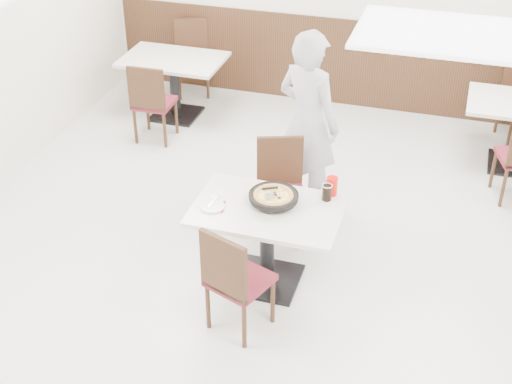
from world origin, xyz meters
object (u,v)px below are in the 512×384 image
(side_plate, at_px, (213,207))
(red_cup, at_px, (332,186))
(cola_glass, at_px, (327,193))
(bg_chair_left_far, at_px, (192,59))
(pizza, at_px, (273,197))
(chair_near, at_px, (240,278))
(bg_chair_left_near, at_px, (154,101))
(main_table, at_px, (267,246))
(bg_table_left, at_px, (175,87))
(diner_person, at_px, (308,123))
(pizza_pan, at_px, (274,199))
(chair_far, at_px, (281,193))

(side_plate, xyz_separation_m, red_cup, (0.88, 0.47, 0.07))
(cola_glass, bearing_deg, bg_chair_left_far, 127.51)
(pizza, distance_m, side_plate, 0.50)
(chair_near, distance_m, bg_chair_left_far, 4.46)
(bg_chair_left_near, relative_size, bg_chair_left_far, 1.00)
(main_table, bearing_deg, cola_glass, 31.99)
(main_table, bearing_deg, bg_chair_left_far, 120.28)
(bg_table_left, distance_m, bg_chair_left_near, 0.63)
(red_cup, relative_size, bg_chair_left_near, 0.17)
(chair_near, relative_size, side_plate, 4.82)
(red_cup, relative_size, diner_person, 0.09)
(chair_near, bearing_deg, bg_chair_left_far, 136.63)
(pizza_pan, relative_size, pizza, 1.29)
(pizza_pan, bearing_deg, chair_far, 98.87)
(diner_person, height_order, bg_table_left, diner_person)
(red_cup, xyz_separation_m, bg_table_left, (-2.42, 2.40, -0.45))
(side_plate, relative_size, bg_table_left, 0.16)
(main_table, distance_m, side_plate, 0.59)
(pizza_pan, bearing_deg, main_table, -105.84)
(chair_far, relative_size, bg_chair_left_near, 1.00)
(bg_table_left, bearing_deg, red_cup, -44.75)
(pizza, bearing_deg, side_plate, -155.88)
(pizza_pan, distance_m, side_plate, 0.50)
(main_table, height_order, pizza, pizza)
(side_plate, relative_size, red_cup, 1.23)
(pizza_pan, bearing_deg, red_cup, 32.32)
(bg_chair_left_far, bearing_deg, bg_chair_left_near, 69.15)
(side_plate, height_order, bg_chair_left_far, bg_chair_left_far)
(pizza, relative_size, bg_table_left, 0.26)
(main_table, relative_size, pizza, 3.91)
(cola_glass, distance_m, bg_chair_left_far, 4.00)
(pizza_pan, distance_m, cola_glass, 0.44)
(side_plate, distance_m, cola_glass, 0.94)
(cola_glass, height_order, red_cup, red_cup)
(cola_glass, relative_size, red_cup, 0.81)
(bg_chair_left_near, bearing_deg, diner_person, -24.87)
(side_plate, distance_m, diner_person, 1.46)
(red_cup, bearing_deg, bg_chair_left_near, 143.59)
(pizza, xyz_separation_m, red_cup, (0.42, 0.27, 0.02))
(side_plate, height_order, bg_chair_left_near, bg_chair_left_near)
(diner_person, bearing_deg, bg_table_left, -13.16)
(main_table, relative_size, red_cup, 7.50)
(chair_far, height_order, bg_chair_left_far, same)
(pizza_pan, xyz_separation_m, bg_chair_left_far, (-2.03, 3.34, -0.32))
(chair_near, relative_size, chair_far, 1.00)
(red_cup, distance_m, bg_table_left, 3.44)
(bg_chair_left_near, bearing_deg, chair_near, -56.13)
(main_table, distance_m, bg_chair_left_far, 3.97)
(diner_person, distance_m, bg_chair_left_near, 2.21)
(diner_person, distance_m, bg_table_left, 2.55)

